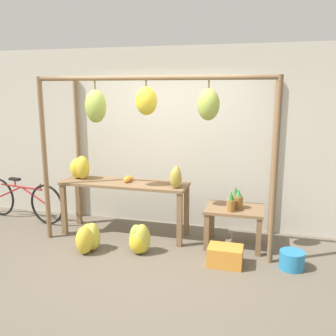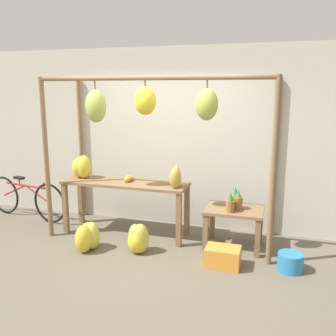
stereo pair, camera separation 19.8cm
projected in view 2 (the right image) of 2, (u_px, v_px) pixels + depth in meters
The scene contains 14 objects.
ground_plane at pixel (136, 265), 4.69m from camera, with size 20.00×20.00×0.00m, color #665B4C.
shop_wall_back at pixel (173, 138), 5.91m from camera, with size 8.00×0.08×2.80m.
stall_awning at pixel (150, 121), 4.98m from camera, with size 3.24×1.16×2.33m.
display_table_main at pixel (125, 190), 5.58m from camera, with size 1.89×0.56×0.81m.
display_table_side at pixel (234, 217), 5.15m from camera, with size 0.79×0.59×0.56m.
banana_pile_on_table at pixel (82, 167), 5.77m from camera, with size 0.41×0.35×0.36m.
orange_pile at pixel (129, 179), 5.57m from camera, with size 0.12×0.21×0.09m.
pineapple_cluster at pixel (234, 202), 5.04m from camera, with size 0.21×0.29×0.30m.
banana_pile_ground_left at pixel (87, 237), 5.11m from camera, with size 0.38×0.42×0.39m.
banana_pile_ground_right at pixel (138, 239), 5.01m from camera, with size 0.38×0.39×0.41m.
fruit_crate_white at pixel (223, 257), 4.64m from camera, with size 0.43×0.30×0.25m.
blue_bucket at pixel (290, 262), 4.53m from camera, with size 0.31×0.31×0.22m.
parked_bicycle at pixel (26, 198), 6.35m from camera, with size 1.70×0.33×0.71m.
papaya_pile at pixel (176, 178), 5.24m from camera, with size 0.23×0.32×0.29m.
Camera 2 is at (1.66, -4.03, 2.16)m, focal length 40.00 mm.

